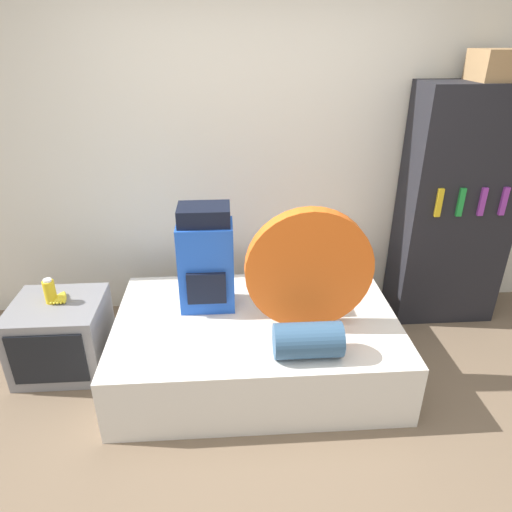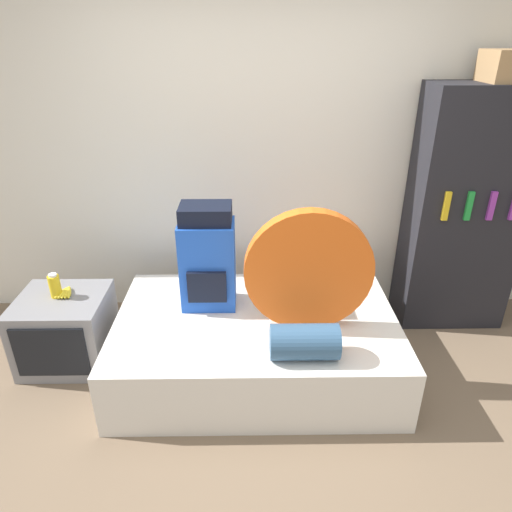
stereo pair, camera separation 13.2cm
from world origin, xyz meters
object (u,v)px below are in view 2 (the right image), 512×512
at_px(canister, 55,286).
at_px(cardboard_box, 509,66).
at_px(tent_bag, 309,271).
at_px(sleeping_roll, 304,342).
at_px(bookshelf, 464,212).
at_px(television, 66,330).
at_px(backpack, 208,259).

xyz_separation_m(canister, cardboard_box, (3.01, 0.48, 1.34)).
height_order(tent_bag, canister, tent_bag).
bearing_deg(sleeping_roll, canister, 160.63).
bearing_deg(bookshelf, television, -169.73).
relative_size(television, canister, 3.42).
xyz_separation_m(tent_bag, canister, (-1.67, 0.25, -0.24)).
distance_m(backpack, canister, 1.06).
bearing_deg(canister, television, -52.66).
relative_size(sleeping_roll, cardboard_box, 1.27).
xyz_separation_m(backpack, tent_bag, (0.64, -0.27, 0.05)).
height_order(backpack, cardboard_box, cardboard_box).
height_order(backpack, sleeping_roll, backpack).
distance_m(backpack, cardboard_box, 2.33).
relative_size(backpack, tent_bag, 0.91).
relative_size(backpack, canister, 4.14).
distance_m(sleeping_roll, bookshelf, 1.72).
bearing_deg(tent_bag, canister, 171.41).
height_order(backpack, bookshelf, bookshelf).
relative_size(backpack, sleeping_roll, 1.82).
relative_size(sleeping_roll, television, 0.66).
height_order(sleeping_roll, bookshelf, bookshelf).
bearing_deg(sleeping_roll, bookshelf, 39.42).
bearing_deg(sleeping_roll, television, 161.37).
height_order(tent_bag, television, tent_bag).
bearing_deg(bookshelf, tent_bag, -149.15).
bearing_deg(tent_bag, television, 172.36).
xyz_separation_m(sleeping_roll, cardboard_box, (1.38, 1.05, 1.39)).
distance_m(canister, cardboard_box, 3.33).
height_order(sleeping_roll, canister, canister).
relative_size(canister, bookshelf, 0.09).
bearing_deg(television, cardboard_box, 9.78).
bearing_deg(sleeping_roll, tent_bag, 81.67).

